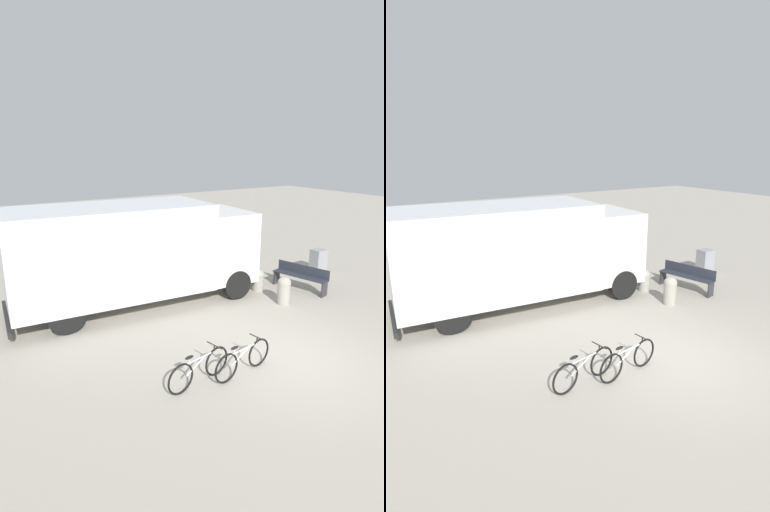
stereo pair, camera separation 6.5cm
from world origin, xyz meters
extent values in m
plane|color=#A8A091|center=(0.00, 0.00, 0.00)|extent=(60.00, 60.00, 0.00)
cube|color=silver|center=(-2.45, 5.29, 1.79)|extent=(6.04, 3.01, 2.64)
cube|color=silver|center=(1.29, 5.01, 1.60)|extent=(1.81, 2.58, 2.24)
cube|color=black|center=(-5.42, 5.52, 0.26)|extent=(0.29, 2.44, 0.16)
cylinder|color=black|center=(1.37, 6.13, 0.47)|extent=(0.97, 0.35, 0.95)
cylinder|color=black|center=(1.20, 3.89, 0.47)|extent=(0.97, 0.35, 0.95)
cylinder|color=black|center=(-3.97, 6.53, 0.47)|extent=(0.97, 0.35, 0.95)
cylinder|color=black|center=(-4.14, 4.29, 0.47)|extent=(0.97, 0.35, 0.95)
cube|color=#282D38|center=(3.52, 3.35, 0.50)|extent=(0.81, 1.98, 0.03)
cube|color=#282D38|center=(3.70, 3.38, 0.66)|extent=(0.45, 1.90, 0.36)
cube|color=#2D2D33|center=(3.72, 2.45, 0.24)|extent=(0.34, 0.12, 0.49)
cube|color=#2D2D33|center=(3.32, 4.24, 0.24)|extent=(0.34, 0.12, 0.49)
torus|color=black|center=(-2.96, 0.38, 0.33)|extent=(0.66, 0.16, 0.66)
torus|color=black|center=(-1.96, 0.56, 0.33)|extent=(0.66, 0.16, 0.66)
cylinder|color=silver|center=(-2.46, 0.47, 0.59)|extent=(0.86, 0.19, 0.04)
cylinder|color=silver|center=(-2.53, 0.46, 0.47)|extent=(0.57, 0.14, 0.31)
cylinder|color=silver|center=(-2.74, 0.42, 0.65)|extent=(0.03, 0.03, 0.11)
ellipsoid|color=black|center=(-2.74, 0.42, 0.72)|extent=(0.23, 0.13, 0.05)
cylinder|color=black|center=(-2.03, 0.55, 0.66)|extent=(0.03, 0.03, 0.14)
cylinder|color=black|center=(-2.03, 0.55, 0.73)|extent=(0.10, 0.44, 0.02)
torus|color=black|center=(-1.96, 0.22, 0.33)|extent=(0.66, 0.14, 0.66)
torus|color=black|center=(-0.95, 0.36, 0.33)|extent=(0.66, 0.14, 0.66)
cylinder|color=silver|center=(-1.45, 0.29, 0.59)|extent=(0.86, 0.16, 0.04)
cylinder|color=silver|center=(-1.53, 0.28, 0.47)|extent=(0.58, 0.12, 0.31)
cylinder|color=silver|center=(-1.73, 0.25, 0.65)|extent=(0.03, 0.03, 0.11)
ellipsoid|color=black|center=(-1.73, 0.25, 0.72)|extent=(0.23, 0.12, 0.05)
cylinder|color=black|center=(-1.02, 0.35, 0.66)|extent=(0.03, 0.03, 0.14)
cylinder|color=black|center=(-1.02, 0.35, 0.73)|extent=(0.09, 0.44, 0.02)
cylinder|color=#9E998C|center=(2.15, 2.72, 0.34)|extent=(0.39, 0.39, 0.68)
sphere|color=#9E998C|center=(2.15, 2.72, 0.68)|extent=(0.41, 0.41, 0.41)
cylinder|color=#9E998C|center=(2.29, 4.09, 0.27)|extent=(0.41, 0.41, 0.54)
sphere|color=#9E998C|center=(2.29, 4.09, 0.54)|extent=(0.43, 0.43, 0.43)
cube|color=gray|center=(5.69, 4.42, 0.44)|extent=(0.55, 0.46, 0.89)
camera|label=1|loc=(-6.47, -5.61, 4.79)|focal=28.00mm
camera|label=2|loc=(-6.42, -5.65, 4.79)|focal=28.00mm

